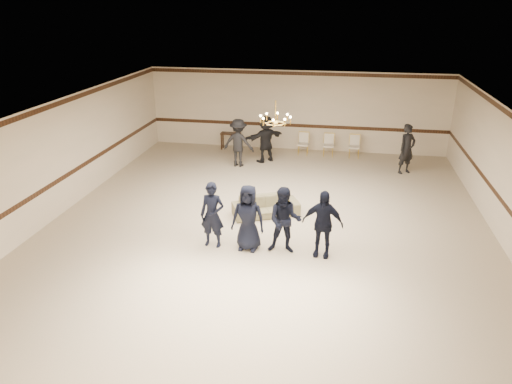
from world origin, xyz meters
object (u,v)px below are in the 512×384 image
Objects in this scene: adult_mid at (266,139)px; chandelier at (276,112)px; settee at (266,206)px; boy_b at (248,218)px; boy_a at (212,215)px; adult_left at (238,143)px; banquet_chair_right at (354,147)px; boy_c at (285,221)px; boy_d at (322,224)px; banquet_chair_left at (303,144)px; adult_right at (407,149)px; banquet_chair_mid at (329,145)px; console_table at (231,141)px.

chandelier is at bearing 60.58° from adult_mid.
settee is at bearing 57.24° from adult_mid.
chandelier reaches higher than boy_b.
adult_left is (-0.68, 6.14, 0.05)m from boy_a.
adult_mid reaches higher than boy_a.
adult_left is 2.04× the size of banquet_chair_right.
boy_b is at bearing 111.40° from adult_left.
adult_left reaches higher than boy_c.
boy_b is at bearing -95.73° from chandelier.
boy_d is at bearing -59.92° from chandelier.
boy_a is 1.80m from boy_c.
chandelier reaches higher than banquet_chair_left.
settee is 6.20m from adult_right.
banquet_chair_right is (1.76, 7.94, -0.41)m from boy_c.
adult_mid is 2.04× the size of banquet_chair_mid.
chandelier is 1.08× the size of banquet_chair_left.
boy_b is 2.10m from settee.
console_table is (-6.76, 1.71, -0.54)m from adult_right.
adult_left is 3.73m from banquet_chair_mid.
adult_left is (-2.48, 6.14, 0.05)m from boy_c.
adult_right is at bearing -29.29° from banquet_chair_mid.
chandelier is 0.56× the size of boy_c.
boy_d is 2.69m from settee.
adult_mid is 3.54m from banquet_chair_right.
boy_a is at bearing 103.28° from adult_left.
boy_d is 0.95× the size of adult_right.
chandelier is at bearing -110.18° from banquet_chair_right.
boy_c is (1.80, 0.00, 0.00)m from boy_a.
adult_mid is at bearing 100.89° from boy_c.
adult_mid is (-0.79, 4.81, 0.61)m from settee.
boy_b is 8.49m from console_table.
adult_right is (5.32, 6.44, 0.05)m from boy_a.
adult_left is 2.91m from banquet_chair_left.
adult_mid is 2.15× the size of console_table.
banquet_chair_left is (2.24, 1.81, -0.45)m from adult_left.
adult_left is at bearing 124.62° from boy_d.
adult_left is 2.04× the size of banquet_chair_mid.
adult_left is at bearing -151.52° from banquet_chair_mid.
adult_right reaches higher than boy_d.
boy_c is at bearing -96.15° from banquet_chair_mid.
adult_mid is 2.18m from console_table.
chandelier reaches higher than adult_left.
boy_b is at bearing 53.55° from adult_mid.
boy_b is 6.87m from adult_mid.
boy_c reaches higher than banquet_chair_mid.
boy_d is 7.27m from adult_mid.
boy_d is at bearing -62.49° from console_table.
banquet_chair_left is (0.66, 7.94, -0.41)m from boy_b.
console_table is at bearing -179.89° from banquet_chair_left.
banquet_chair_left is at bearing -175.84° from banquet_chair_right.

